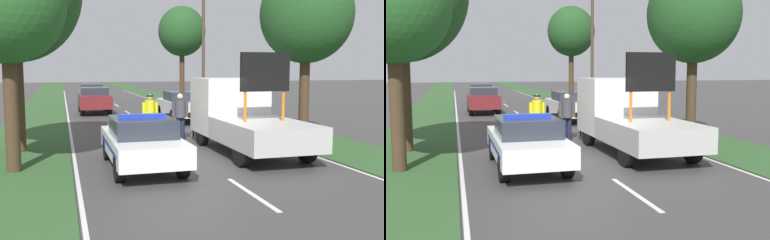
% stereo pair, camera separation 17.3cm
% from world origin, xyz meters
% --- Properties ---
extents(ground_plane, '(160.00, 160.00, 0.00)m').
position_xyz_m(ground_plane, '(0.00, 0.00, 0.00)').
color(ground_plane, '#3D3A3A').
extents(lane_markings, '(7.39, 62.98, 0.01)m').
position_xyz_m(lane_markings, '(0.00, 13.50, 0.00)').
color(lane_markings, silver).
rests_on(lane_markings, ground).
extents(grass_verge_left, '(3.02, 120.00, 0.03)m').
position_xyz_m(grass_verge_left, '(-5.25, 20.00, 0.01)').
color(grass_verge_left, '#2D5128').
rests_on(grass_verge_left, ground).
extents(grass_verge_right, '(3.02, 120.00, 0.03)m').
position_xyz_m(grass_verge_right, '(5.25, 20.00, 0.01)').
color(grass_verge_right, '#2D5128').
rests_on(grass_verge_right, ground).
extents(police_car, '(1.83, 4.62, 1.52)m').
position_xyz_m(police_car, '(-1.87, -0.45, 0.75)').
color(police_car, white).
rests_on(police_car, ground).
extents(work_truck, '(2.30, 5.89, 3.22)m').
position_xyz_m(work_truck, '(1.87, 1.43, 1.17)').
color(work_truck, white).
rests_on(work_truck, ground).
extents(road_barrier, '(3.46, 0.08, 0.96)m').
position_xyz_m(road_barrier, '(-0.21, 4.83, 0.80)').
color(road_barrier, black).
rests_on(road_barrier, ground).
extents(police_officer, '(0.63, 0.40, 1.76)m').
position_xyz_m(police_officer, '(-0.69, 4.40, 1.05)').
color(police_officer, '#191E38').
rests_on(police_officer, ground).
extents(pedestrian_civilian, '(0.65, 0.41, 1.80)m').
position_xyz_m(pedestrian_civilian, '(0.35, 3.83, 1.06)').
color(pedestrian_civilian, '#191E38').
rests_on(pedestrian_civilian, ground).
extents(traffic_cone_near_police, '(0.47, 0.47, 0.65)m').
position_xyz_m(traffic_cone_near_police, '(-2.13, 5.77, 0.32)').
color(traffic_cone_near_police, black).
rests_on(traffic_cone_near_police, ground).
extents(traffic_cone_centre_front, '(0.43, 0.43, 0.59)m').
position_xyz_m(traffic_cone_centre_front, '(-1.39, 2.83, 0.29)').
color(traffic_cone_centre_front, black).
rests_on(traffic_cone_centre_front, ground).
extents(traffic_cone_near_truck, '(0.34, 0.34, 0.48)m').
position_xyz_m(traffic_cone_near_truck, '(-0.31, 0.53, 0.24)').
color(traffic_cone_near_truck, black).
rests_on(traffic_cone_near_truck, ground).
extents(traffic_cone_behind_barrier, '(0.48, 0.48, 0.66)m').
position_xyz_m(traffic_cone_behind_barrier, '(0.02, 4.88, 0.33)').
color(traffic_cone_behind_barrier, black).
rests_on(traffic_cone_behind_barrier, ground).
extents(traffic_cone_lane_edge, '(0.36, 0.36, 0.50)m').
position_xyz_m(traffic_cone_lane_edge, '(-2.06, 3.16, 0.25)').
color(traffic_cone_lane_edge, black).
rests_on(traffic_cone_lane_edge, ground).
extents(queued_car_van_white, '(1.87, 4.52, 1.56)m').
position_xyz_m(queued_car_van_white, '(2.10, 10.00, 0.83)').
color(queued_car_van_white, silver).
rests_on(queued_car_van_white, ground).
extents(queued_car_wagon_maroon, '(1.82, 4.24, 1.60)m').
position_xyz_m(queued_car_wagon_maroon, '(-2.04, 15.54, 0.85)').
color(queued_car_wagon_maroon, maroon).
rests_on(queued_car_wagon_maroon, ground).
extents(queued_car_suv_grey, '(1.74, 4.32, 1.59)m').
position_xyz_m(queued_car_suv_grey, '(-1.79, 22.01, 0.81)').
color(queued_car_suv_grey, slate).
rests_on(queued_car_suv_grey, ground).
extents(roadside_tree_near_left, '(3.65, 3.65, 7.51)m').
position_xyz_m(roadside_tree_near_left, '(5.12, 21.38, 5.56)').
color(roadside_tree_near_left, '#42301E').
rests_on(roadside_tree_near_left, ground).
extents(roadside_tree_near_right, '(3.48, 3.48, 6.60)m').
position_xyz_m(roadside_tree_near_right, '(4.97, 2.72, 4.74)').
color(roadside_tree_near_right, '#42301E').
rests_on(roadside_tree_near_right, ground).
extents(roadside_tree_mid_left, '(3.00, 3.00, 6.00)m').
position_xyz_m(roadside_tree_mid_left, '(-5.23, -0.04, 4.38)').
color(roadside_tree_mid_left, '#42301E').
rests_on(roadside_tree_mid_left, ground).
extents(utility_pole, '(1.20, 0.20, 8.33)m').
position_xyz_m(utility_pole, '(5.02, 15.58, 4.28)').
color(utility_pole, '#473828').
rests_on(utility_pole, ground).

